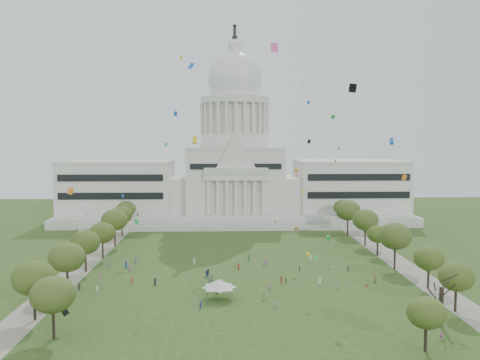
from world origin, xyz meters
The scene contains 36 objects.
ground centered at (0.00, 0.00, 0.00)m, with size 400.00×400.00×0.00m, color #2C451A.
capitol centered at (0.00, 113.59, 22.30)m, with size 160.00×64.50×91.30m.
path_left centered at (-48.00, 30.00, 0.02)m, with size 8.00×160.00×0.04m, color gray.
path_right centered at (48.00, 30.00, 0.02)m, with size 8.00×160.00×0.04m, color gray.
row_tree_l_0 centered at (-45.26, -21.68, 8.95)m, with size 8.85×8.85×12.59m.
row_tree_r_0 centered at (44.94, -19.59, 7.75)m, with size 7.67×7.67×10.91m.
row_tree_l_1 centered at (-44.07, -2.96, 8.95)m, with size 8.86×8.86×12.59m.
row_tree_r_1 centered at (46.22, -1.75, 7.66)m, with size 7.58×7.58×10.78m.
row_tree_l_2 centered at (-45.04, 17.30, 8.51)m, with size 8.42×8.42×11.97m.
row_tree_r_2 centered at (44.17, 17.44, 9.66)m, with size 9.55×9.55×13.58m.
row_tree_l_3 centered at (-44.09, 33.92, 8.21)m, with size 8.12×8.12×11.55m.
row_tree_r_3 centered at (44.40, 34.48, 7.08)m, with size 7.01×7.01×9.98m.
row_tree_l_4 centered at (-44.08, 52.42, 9.39)m, with size 9.29×9.29×13.21m.
row_tree_r_4 centered at (44.76, 50.04, 9.29)m, with size 9.19×9.19×13.06m.
row_tree_l_5 centered at (-45.22, 71.01, 8.42)m, with size 8.33×8.33×11.85m.
row_tree_r_5 centered at (43.49, 70.19, 9.93)m, with size 9.82×9.82×13.96m.
row_tree_l_6 centered at (-46.87, 89.14, 8.27)m, with size 8.19×8.19×11.64m.
row_tree_r_6 centered at (45.96, 88.13, 8.51)m, with size 8.42×8.42×11.97m.
near_tree_0 centered at (-38.00, -32.00, 8.56)m, with size 8.47×8.47×12.04m.
near_tree_1 centered at (30.00, -40.00, 7.00)m, with size 6.93×6.93×9.86m.
big_bare_tree centered at (38.00, -28.00, 8.67)m, with size 6.00×5.00×12.80m.
event_tent centered at (-6.89, -8.44, 3.69)m, with size 8.87×8.87×4.76m.
person_0 centered at (34.31, 4.04, 1.01)m, with size 0.98×0.64×2.01m, color olive.
person_1 centered at (35.09, -34.95, 0.77)m, with size 0.56×0.41×1.54m, color #994C8C.
person_2 centered at (30.08, 15.30, 0.75)m, with size 0.73×0.45×1.50m, color #26262B.
person_3 centered at (10.49, 3.46, 0.74)m, with size 0.96×0.50×1.49m, color #26262B.
person_4 centered at (9.38, 3.73, 0.97)m, with size 1.13×0.62×1.94m, color #B21E1E.
person_5 centered at (-10.33, 10.69, 0.97)m, with size 1.81×0.71×1.95m, color navy.
person_6 centered at (3.62, -10.29, 0.88)m, with size 0.86×0.56×1.75m, color olive.
person_7 centered at (-11.00, -15.72, 0.96)m, with size 0.70×0.51×1.92m, color navy.
person_8 centered at (-9.95, 12.47, 0.95)m, with size 0.92×0.57×1.89m, color #4C4C51.
person_9 centered at (22.80, -1.41, 0.79)m, with size 1.03×0.53×1.59m, color #994C8C.
person_10 centered at (16.05, 15.70, 0.85)m, with size 1.00×0.55×1.70m, color #4C4C51.
person_11 centered at (5.79, -15.41, 0.87)m, with size 1.60×0.63×1.73m, color silver.
distant_crowd centered at (-13.12, 13.07, 0.87)m, with size 63.83×34.69×1.94m.
kite_swarm centered at (0.36, 6.41, 26.98)m, with size 74.16×104.74×57.34m.
Camera 1 is at (-6.14, -126.44, 37.52)m, focal length 38.00 mm.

